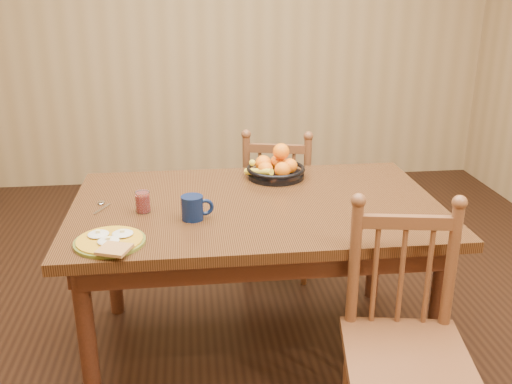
{
  "coord_description": "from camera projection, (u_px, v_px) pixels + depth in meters",
  "views": [
    {
      "loc": [
        -0.27,
        -2.31,
        1.67
      ],
      "look_at": [
        0.0,
        0.0,
        0.8
      ],
      "focal_mm": 40.0,
      "sensor_mm": 36.0,
      "label": 1
    }
  ],
  "objects": [
    {
      "name": "room",
      "position": [
        256.0,
        64.0,
        2.29
      ],
      "size": [
        4.52,
        5.02,
        2.72
      ],
      "color": "black",
      "rests_on": "ground"
    },
    {
      "name": "dining_table",
      "position": [
        256.0,
        220.0,
        2.53
      ],
      "size": [
        1.6,
        1.0,
        0.75
      ],
      "color": "black",
      "rests_on": "ground"
    },
    {
      "name": "chair_far",
      "position": [
        278.0,
        206.0,
        3.31
      ],
      "size": [
        0.48,
        0.47,
        0.89
      ],
      "rotation": [
        0.0,
        0.0,
        2.91
      ],
      "color": "#542E19",
      "rests_on": "ground"
    },
    {
      "name": "chair_near",
      "position": [
        404.0,
        343.0,
        2.02
      ],
      "size": [
        0.49,
        0.47,
        0.94
      ],
      "rotation": [
        0.0,
        0.0,
        -0.17
      ],
      "color": "#542E19",
      "rests_on": "ground"
    },
    {
      "name": "breakfast_plate",
      "position": [
        110.0,
        241.0,
        2.11
      ],
      "size": [
        0.26,
        0.3,
        0.04
      ],
      "color": "#59601E",
      "rests_on": "dining_table"
    },
    {
      "name": "fork",
      "position": [
        193.0,
        214.0,
        2.37
      ],
      "size": [
        0.05,
        0.18,
        0.0
      ],
      "rotation": [
        0.0,
        0.0,
        -0.19
      ],
      "color": "silver",
      "rests_on": "dining_table"
    },
    {
      "name": "spoon",
      "position": [
        101.0,
        205.0,
        2.47
      ],
      "size": [
        0.06,
        0.15,
        0.01
      ],
      "rotation": [
        0.0,
        0.0,
        -0.43
      ],
      "color": "silver",
      "rests_on": "dining_table"
    },
    {
      "name": "coffee_mug",
      "position": [
        193.0,
        207.0,
        2.31
      ],
      "size": [
        0.13,
        0.09,
        0.1
      ],
      "color": "black",
      "rests_on": "dining_table"
    },
    {
      "name": "juice_glass",
      "position": [
        143.0,
        202.0,
        2.39
      ],
      "size": [
        0.06,
        0.06,
        0.09
      ],
      "color": "silver",
      "rests_on": "dining_table"
    },
    {
      "name": "fruit_bowl",
      "position": [
        276.0,
        168.0,
        2.81
      ],
      "size": [
        0.29,
        0.29,
        0.17
      ],
      "color": "black",
      "rests_on": "dining_table"
    }
  ]
}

